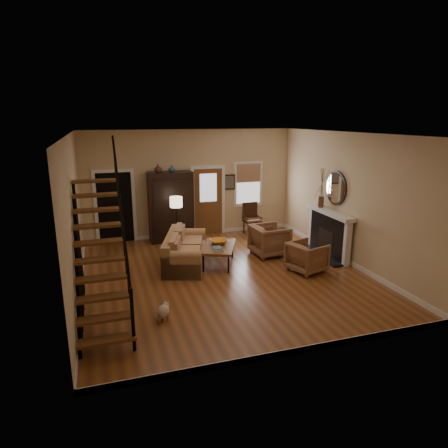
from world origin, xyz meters
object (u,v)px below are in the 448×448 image
object	(u,v)px
armchair_left	(307,257)
side_chair	(252,219)
coffee_table	(219,255)
floor_lamp	(177,223)
armchair_right	(270,240)
armoire	(171,207)
sofa	(185,250)

from	to	relation	value
armchair_left	side_chair	world-z (taller)	side_chair
coffee_table	floor_lamp	distance (m)	1.79
armchair_right	side_chair	size ratio (longest dim) A/B	0.90
coffee_table	floor_lamp	bearing A→B (deg)	116.42
side_chair	armoire	bearing A→B (deg)	175.52
armchair_right	floor_lamp	world-z (taller)	floor_lamp
armoire	side_chair	world-z (taller)	armoire
sofa	armchair_right	xyz separation A→B (m)	(2.34, 0.05, 0.02)
armoire	armchair_left	distance (m)	4.47
floor_lamp	sofa	bearing A→B (deg)	-92.17
armchair_left	side_chair	distance (m)	3.33
coffee_table	side_chair	xyz separation A→B (m)	(1.79, 2.22, 0.26)
armchair_left	side_chair	xyz separation A→B (m)	(-0.12, 3.32, 0.14)
armoire	side_chair	xyz separation A→B (m)	(2.55, -0.20, -0.54)
armchair_left	floor_lamp	xyz separation A→B (m)	(-2.68, 2.64, 0.39)
armoire	sofa	xyz separation A→B (m)	(-0.05, -2.19, -0.65)
armoire	armchair_left	size ratio (longest dim) A/B	2.60
armchair_right	floor_lamp	xyz separation A→B (m)	(-2.29, 1.27, 0.34)
sofa	floor_lamp	bearing A→B (deg)	105.62
sofa	side_chair	size ratio (longest dim) A/B	2.09
floor_lamp	side_chair	world-z (taller)	floor_lamp
coffee_table	armoire	bearing A→B (deg)	107.52
armoire	floor_lamp	distance (m)	0.92
coffee_table	armchair_right	world-z (taller)	armchair_right
armchair_right	sofa	bearing A→B (deg)	87.51
coffee_table	side_chair	size ratio (longest dim) A/B	1.28
armoire	armchair_right	distance (m)	3.20
sofa	armoire	bearing A→B (deg)	106.43
armchair_left	floor_lamp	world-z (taller)	floor_lamp
armchair_right	armchair_left	bearing A→B (deg)	-168.27
side_chair	sofa	bearing A→B (deg)	-142.52
coffee_table	floor_lamp	xyz separation A→B (m)	(-0.76, 1.54, 0.51)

